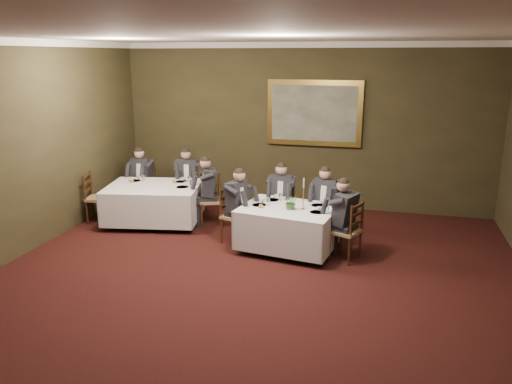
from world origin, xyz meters
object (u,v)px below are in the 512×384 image
at_px(chair_main_endleft, 235,227).
at_px(diner_sec_backleft, 143,186).
at_px(chair_sec_endright, 211,210).
at_px(candlestick, 303,197).
at_px(diner_main_endleft, 236,215).
at_px(diner_sec_backright, 188,187).
at_px(diner_main_endright, 345,230).
at_px(centerpiece, 291,201).
at_px(chair_main_endright, 345,243).
at_px(chair_sec_endleft, 98,208).
at_px(chair_sec_backleft, 144,196).
at_px(chair_sec_backright, 188,197).
at_px(painting, 314,113).
at_px(diner_sec_endright, 210,199).
at_px(chair_main_backright, 325,223).
at_px(chair_main_backleft, 281,218).
at_px(table_second, 154,201).
at_px(diner_main_backleft, 281,206).
at_px(diner_main_backright, 325,212).
at_px(table_main, 288,225).

distance_m(chair_main_endleft, diner_sec_backleft, 2.89).
distance_m(chair_sec_endright, candlestick, 2.31).
bearing_deg(diner_main_endleft, diner_sec_backright, -117.99).
height_order(diner_main_endright, candlestick, diner_main_endright).
distance_m(diner_sec_backright, centerpiece, 3.20).
bearing_deg(chair_main_endright, diner_main_endright, 90.00).
relative_size(chair_sec_endright, chair_sec_endleft, 1.00).
relative_size(chair_sec_backleft, diner_sec_backleft, 0.74).
bearing_deg(chair_sec_backright, painting, -178.01).
xyz_separation_m(diner_sec_backleft, diner_sec_backright, (0.95, 0.18, 0.00)).
bearing_deg(chair_sec_endright, chair_sec_backleft, 49.22).
distance_m(chair_sec_backleft, painting, 4.07).
xyz_separation_m(chair_sec_endleft, painting, (3.98, 2.12, 1.77)).
bearing_deg(chair_main_endright, diner_sec_endright, 91.33).
bearing_deg(chair_main_endleft, chair_main_backright, 128.25).
bearing_deg(diner_sec_backright, chair_main_backleft, 141.42).
distance_m(chair_main_backright, diner_sec_backleft, 4.12).
xyz_separation_m(diner_main_endright, chair_sec_backright, (-3.53, 1.89, -0.23)).
relative_size(chair_sec_backleft, painting, 0.50).
distance_m(table_second, diner_main_endright, 3.93).
relative_size(diner_main_backleft, centerpiece, 4.89).
relative_size(diner_main_backright, centerpiece, 4.89).
bearing_deg(diner_main_endright, chair_main_backleft, 74.88).
xyz_separation_m(chair_main_backleft, diner_sec_backleft, (-3.20, 0.69, 0.23)).
bearing_deg(table_main, chair_sec_endright, 151.20).
xyz_separation_m(chair_main_endleft, centerpiece, (1.05, -0.23, 0.62)).
height_order(diner_main_endleft, diner_sec_endright, same).
height_order(diner_sec_backleft, chair_sec_endleft, diner_sec_backleft).
bearing_deg(chair_main_backleft, painting, -100.42).
distance_m(diner_main_backright, chair_sec_endright, 2.29).
height_order(chair_main_backleft, diner_main_endright, diner_main_endright).
bearing_deg(chair_main_backleft, candlestick, 121.27).
bearing_deg(diner_main_endright, chair_sec_backright, 85.14).
distance_m(diner_main_backright, chair_sec_backright, 3.26).
height_order(diner_main_endleft, painting, painting).
bearing_deg(diner_sec_backleft, chair_sec_backright, -164.40).
height_order(chair_sec_endleft, candlestick, candlestick).
xyz_separation_m(diner_main_backleft, painting, (0.30, 1.79, 1.54)).
distance_m(table_second, chair_sec_endleft, 1.15).
xyz_separation_m(chair_main_endright, candlestick, (-0.74, 0.14, 0.68)).
bearing_deg(diner_sec_backleft, diner_sec_endright, 165.37).
bearing_deg(chair_main_backleft, diner_sec_backright, -21.90).
height_order(diner_main_backright, candlestick, diner_main_backright).
distance_m(chair_main_endright, chair_sec_endleft, 5.01).
xyz_separation_m(chair_main_endright, diner_main_endright, (-0.01, 0.00, 0.23)).
height_order(diner_sec_backright, centerpiece, diner_sec_backright).
distance_m(diner_main_endright, chair_sec_endright, 2.93).
distance_m(diner_sec_backleft, chair_sec_endleft, 1.15).
distance_m(table_second, candlestick, 3.23).
bearing_deg(diner_main_endright, diner_sec_backright, 85.25).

